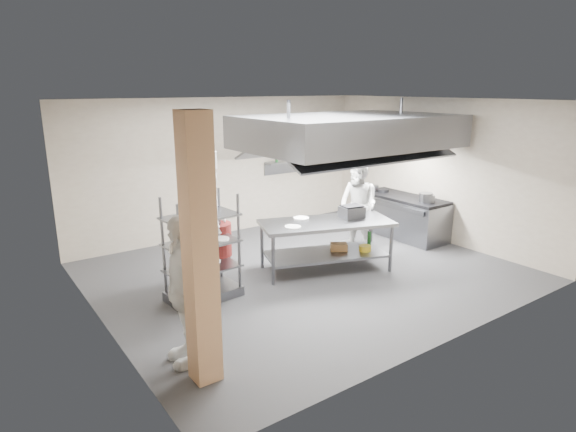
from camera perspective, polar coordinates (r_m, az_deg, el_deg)
floor at (r=8.68m, az=2.15°, el=-6.65°), size 7.00×7.00×0.00m
ceiling at (r=8.07m, az=2.37°, el=13.55°), size 7.00×7.00×0.00m
wall_back at (r=10.74m, az=-7.61°, el=5.77°), size 7.00×0.00×7.00m
wall_left at (r=6.76m, az=-21.96°, el=-0.73°), size 0.00×6.00×6.00m
wall_right at (r=10.71m, az=17.32°, el=5.19°), size 0.00×6.00×6.00m
column at (r=5.21m, az=-10.41°, el=-4.39°), size 0.30×0.30×3.00m
exhaust_hood at (r=9.25m, az=7.27°, el=9.91°), size 4.00×2.50×0.60m
hood_strip_a at (r=8.70m, az=2.78°, el=7.58°), size 1.60×0.12×0.04m
hood_strip_b at (r=9.91m, az=11.09°, el=8.23°), size 1.60×0.12×0.04m
wall_shelf at (r=11.55m, az=0.73°, el=6.55°), size 1.50×0.28×0.04m
island at (r=8.67m, az=4.51°, el=-3.53°), size 2.51×1.68×0.91m
island_worktop at (r=8.54m, az=4.57°, el=-0.83°), size 2.51×1.68×0.06m
island_undershelf at (r=8.72m, az=4.49°, el=-4.50°), size 2.31×1.53×0.04m
pass_rack at (r=7.48m, az=-10.18°, el=-3.78°), size 1.15×0.73×1.65m
cooking_range at (r=10.93m, az=13.47°, el=-0.16°), size 0.80×2.00×0.84m
range_top at (r=10.82m, az=13.61°, el=2.14°), size 0.78×1.96×0.06m
chef_head at (r=7.98m, az=-9.02°, el=-1.34°), size 0.66×0.82×1.96m
chef_line at (r=9.69m, az=8.30°, el=1.17°), size 0.73×0.92×1.82m
chef_plating at (r=5.80m, az=-12.22°, el=-8.60°), size 0.61×1.13×1.84m
griddle at (r=8.83m, az=7.57°, el=0.48°), size 0.44×0.37×0.20m
wicker_basket at (r=8.84m, az=6.04°, el=-3.66°), size 0.36×0.34×0.13m
stockpot at (r=10.35m, az=16.02°, el=2.12°), size 0.28×0.28×0.19m
plate_stack at (r=7.58m, az=-10.08°, el=-5.88°), size 0.28×0.28×0.05m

